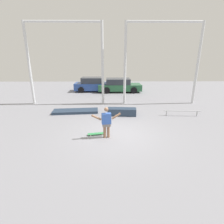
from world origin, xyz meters
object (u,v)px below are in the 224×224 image
(grind_rail, at_px, (182,112))
(parked_car_green, at_px, (119,85))
(skateboard, at_px, (96,134))
(grind_box, at_px, (122,112))
(manual_pad, at_px, (76,111))
(parked_car_blue, at_px, (93,85))
(skateboarder, at_px, (106,121))

(grind_rail, distance_m, parked_car_green, 8.63)
(skateboard, distance_m, grind_box, 3.31)
(skateboard, height_order, manual_pad, manual_pad)
(grind_rail, height_order, parked_car_blue, parked_car_blue)
(grind_box, relative_size, manual_pad, 0.60)
(skateboarder, relative_size, grind_rail, 0.64)
(skateboarder, relative_size, parked_car_green, 0.33)
(manual_pad, relative_size, parked_car_green, 0.68)
(manual_pad, bearing_deg, parked_car_blue, 85.53)
(skateboard, distance_m, parked_car_blue, 10.96)
(manual_pad, bearing_deg, skateboard, -64.71)
(grind_box, distance_m, parked_car_blue, 8.35)
(grind_box, height_order, parked_car_blue, parked_car_blue)
(skateboarder, xyz_separation_m, parked_car_green, (1.15, 10.86, -0.14))
(grind_box, height_order, manual_pad, grind_box)
(grind_rail, relative_size, parked_car_blue, 0.59)
(parked_car_green, bearing_deg, grind_box, -92.46)
(parked_car_blue, bearing_deg, grind_box, -71.80)
(grind_box, xyz_separation_m, parked_car_green, (0.20, 7.62, 0.44))
(skateboard, bearing_deg, grind_box, 53.27)
(skateboarder, distance_m, parked_car_green, 10.92)
(grind_box, xyz_separation_m, manual_pad, (-3.15, 0.60, -0.15))
(manual_pad, distance_m, grind_rail, 7.07)
(skateboard, xyz_separation_m, parked_car_blue, (-1.11, 10.89, 0.64))
(grind_rail, xyz_separation_m, parked_car_blue, (-6.45, 8.10, 0.42))
(grind_rail, bearing_deg, skateboard, -152.45)
(parked_car_blue, height_order, parked_car_green, parked_car_blue)
(grind_box, relative_size, parked_car_green, 0.41)
(skateboarder, bearing_deg, skateboard, 141.12)
(skateboarder, bearing_deg, parked_car_blue, 86.95)
(skateboarder, height_order, manual_pad, skateboarder)
(grind_box, xyz_separation_m, parked_car_blue, (-2.58, 7.93, 0.47))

